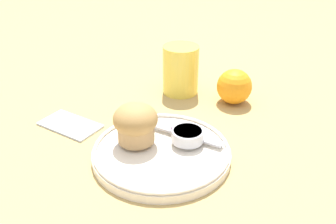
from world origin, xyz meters
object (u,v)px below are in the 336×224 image
(juice_glass, at_px, (181,70))
(orange_fruit, at_px, (235,87))
(muffin, at_px, (136,123))
(butter_knife, at_px, (178,132))

(juice_glass, bearing_deg, orange_fruit, 7.68)
(muffin, xyz_separation_m, juice_glass, (-0.05, 0.23, -0.00))
(muffin, relative_size, orange_fruit, 1.01)
(muffin, height_order, orange_fruit, muffin)
(orange_fruit, distance_m, juice_glass, 0.12)
(butter_knife, height_order, juice_glass, juice_glass)
(orange_fruit, bearing_deg, butter_knife, -96.21)
(orange_fruit, xyz_separation_m, juice_glass, (-0.12, -0.02, 0.02))
(butter_knife, bearing_deg, muffin, -132.47)
(butter_knife, bearing_deg, juice_glass, 116.55)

